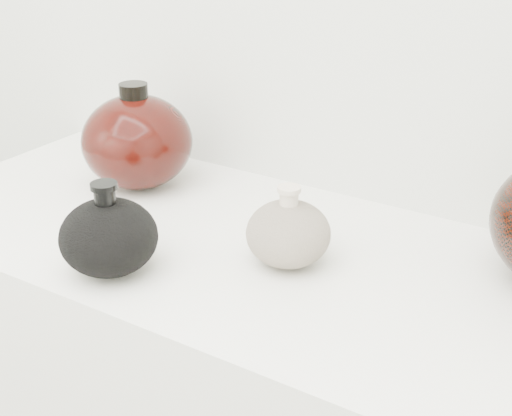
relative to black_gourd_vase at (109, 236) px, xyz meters
The scene contains 3 objects.
black_gourd_vase is the anchor object (origin of this frame).
cream_gourd_vase 0.25m from the black_gourd_vase, 37.34° to the left, with size 0.15×0.15×0.12m.
left_round_pot 0.31m from the black_gourd_vase, 123.07° to the left, with size 0.22×0.22×0.19m.
Camera 1 is at (0.51, 0.15, 1.40)m, focal length 50.00 mm.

